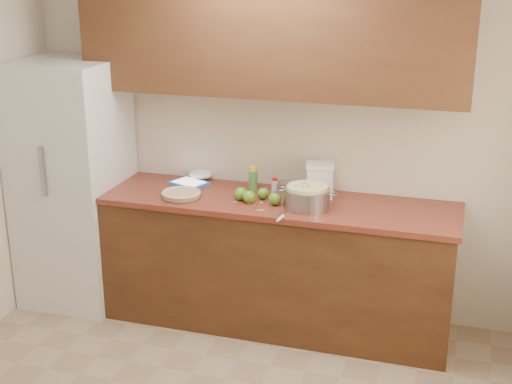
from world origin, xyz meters
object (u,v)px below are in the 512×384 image
(pie, at_px, (181,194))
(colander, at_px, (307,197))
(flour_canister, at_px, (320,180))
(tablet, at_px, (189,183))

(pie, relative_size, colander, 0.69)
(colander, xyz_separation_m, flour_canister, (0.03, 0.26, 0.04))
(colander, bearing_deg, flour_canister, 83.70)
(pie, relative_size, flour_canister, 1.20)
(pie, relative_size, tablet, 0.89)
(colander, xyz_separation_m, tablet, (-0.93, 0.24, -0.06))
(tablet, bearing_deg, pie, -55.38)
(flour_canister, relative_size, tablet, 0.75)
(tablet, bearing_deg, colander, 8.31)
(pie, height_order, tablet, pie)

